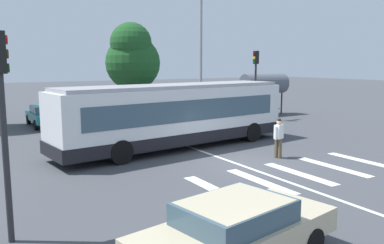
{
  "coord_description": "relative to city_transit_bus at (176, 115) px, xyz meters",
  "views": [
    {
      "loc": [
        -9.75,
        -12.36,
        4.02
      ],
      "look_at": [
        -0.36,
        3.41,
        1.3
      ],
      "focal_mm": 36.84,
      "sensor_mm": 36.0,
      "label": 1
    }
  ],
  "objects": [
    {
      "name": "ground_plane",
      "position": [
        0.88,
        -4.01,
        -1.59
      ],
      "size": [
        160.0,
        160.0,
        0.0
      ],
      "primitive_type": "plane",
      "color": "#424449"
    },
    {
      "name": "city_transit_bus",
      "position": [
        0.0,
        0.0,
        0.0
      ],
      "size": [
        12.33,
        4.03,
        3.06
      ],
      "color": "black",
      "rests_on": "ground_plane"
    },
    {
      "name": "pedestrian_crossing_street",
      "position": [
        2.77,
        -4.06,
        -0.62
      ],
      "size": [
        0.56,
        0.37,
        1.72
      ],
      "color": "brown",
      "rests_on": "ground_plane"
    },
    {
      "name": "foreground_sedan",
      "position": [
        -4.29,
        -10.42,
        -0.82
      ],
      "size": [
        4.75,
        2.59,
        1.35
      ],
      "color": "black",
      "rests_on": "ground_plane"
    },
    {
      "name": "parked_car_teal",
      "position": [
        -4.09,
        10.29,
        -0.82
      ],
      "size": [
        1.91,
        4.52,
        1.35
      ],
      "color": "black",
      "rests_on": "ground_plane"
    },
    {
      "name": "parked_car_red",
      "position": [
        -1.32,
        10.27,
        -0.82
      ],
      "size": [
        1.89,
        4.51,
        1.35
      ],
      "color": "black",
      "rests_on": "ground_plane"
    },
    {
      "name": "parked_car_charcoal",
      "position": [
        1.26,
        10.13,
        -0.82
      ],
      "size": [
        2.02,
        4.57,
        1.35
      ],
      "color": "black",
      "rests_on": "ground_plane"
    },
    {
      "name": "parked_car_black",
      "position": [
        4.17,
        10.5,
        -0.82
      ],
      "size": [
        2.03,
        4.58,
        1.35
      ],
      "color": "black",
      "rests_on": "ground_plane"
    },
    {
      "name": "parked_car_silver",
      "position": [
        6.8,
        10.21,
        -0.82
      ],
      "size": [
        1.91,
        4.52,
        1.35
      ],
      "color": "black",
      "rests_on": "ground_plane"
    },
    {
      "name": "parked_car_blue",
      "position": [
        9.55,
        10.82,
        -0.82
      ],
      "size": [
        2.17,
        4.63,
        1.35
      ],
      "color": "black",
      "rests_on": "ground_plane"
    },
    {
      "name": "traffic_light_near_corner",
      "position": [
        -8.07,
        -6.97,
        1.57
      ],
      "size": [
        0.33,
        0.32,
        4.71
      ],
      "color": "#28282B",
      "rests_on": "ground_plane"
    },
    {
      "name": "traffic_light_far_corner",
      "position": [
        9.17,
        5.19,
        1.69
      ],
      "size": [
        0.33,
        0.32,
        4.91
      ],
      "color": "#28282B",
      "rests_on": "ground_plane"
    },
    {
      "name": "bus_stop_shelter",
      "position": [
        11.77,
        7.25,
        0.83
      ],
      "size": [
        3.89,
        1.54,
        3.25
      ],
      "color": "#28282B",
      "rests_on": "ground_plane"
    },
    {
      "name": "twin_arm_street_lamp",
      "position": [
        5.75,
        6.98,
        4.08
      ],
      "size": [
        4.84,
        0.32,
        9.2
      ],
      "color": "#939399",
      "rests_on": "ground_plane"
    },
    {
      "name": "background_tree_right",
      "position": [
        4.05,
        15.19,
        2.98
      ],
      "size": [
        4.64,
        4.64,
        7.46
      ],
      "color": "brown",
      "rests_on": "ground_plane"
    },
    {
      "name": "crosswalk_painted_stripes",
      "position": [
        1.75,
        -6.28,
        -1.58
      ],
      "size": [
        7.91,
        3.38,
        0.01
      ],
      "color": "silver",
      "rests_on": "ground_plane"
    },
    {
      "name": "lane_center_line",
      "position": [
        0.65,
        -2.01,
        -1.59
      ],
      "size": [
        0.16,
        24.0,
        0.01
      ],
      "primitive_type": "cube",
      "color": "silver",
      "rests_on": "ground_plane"
    }
  ]
}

